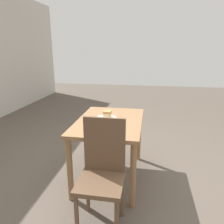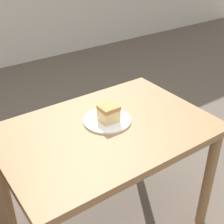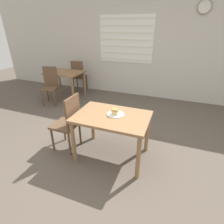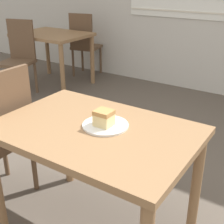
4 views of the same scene
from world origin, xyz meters
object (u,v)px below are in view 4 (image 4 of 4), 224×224
Objects in this scene: cake_slice at (104,118)px; chair_far_corner at (19,56)px; plate at (105,125)px; dining_table_near at (95,145)px; dining_table_far at (53,41)px; chair_far_opposite at (84,43)px; chair_near_window at (1,133)px.

chair_far_corner is at bearing 148.65° from cake_slice.
plate is 0.05m from cake_slice.
plate reaches higher than dining_table_near.
cake_slice reaches higher than dining_table_far.
chair_far_corner reaches higher than plate.
cake_slice is at bearing -47.84° from chair_far_corner.
chair_far_opposite is at bearing 63.01° from chair_far_corner.
chair_far_corner is 10.25× the size of cake_slice.
cake_slice is at bearing -41.36° from dining_table_far.
dining_table_far is 2.54m from chair_near_window.
dining_table_near is at bearing 116.98° from chair_far_opposite.
chair_far_opposite reaches higher than cake_slice.
chair_far_corner is at bearing 148.90° from plate.
dining_table_near is 1.13× the size of chair_near_window.
dining_table_far is 2.98m from cake_slice.
dining_table_near is at bearing -48.88° from chair_far_corner.
chair_far_corner is 3.83× the size of plate.
dining_table_near is at bearing 95.44° from chair_near_window.
cake_slice is (2.24, -1.97, 0.16)m from dining_table_far.
chair_far_opposite is at bearing 129.95° from cake_slice.
chair_far_opposite is (-1.35, 2.62, 0.00)m from chair_near_window.
dining_table_near is 4.32× the size of plate.
chair_far_corner is 1.00× the size of chair_far_opposite.
dining_table_near is 0.17m from cake_slice.
chair_near_window is at bearing -174.56° from dining_table_near.
chair_far_corner reaches higher than cake_slice.
chair_far_corner is at bearing 67.43° from chair_far_opposite.
chair_far_opposite is (0.12, 0.55, -0.11)m from dining_table_far.
plate is at bearing 50.84° from dining_table_near.
chair_far_opposite is at bearing 129.05° from dining_table_near.
chair_near_window is 1.00× the size of chair_far_corner.
cake_slice is (0.04, 0.03, 0.16)m from dining_table_near.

